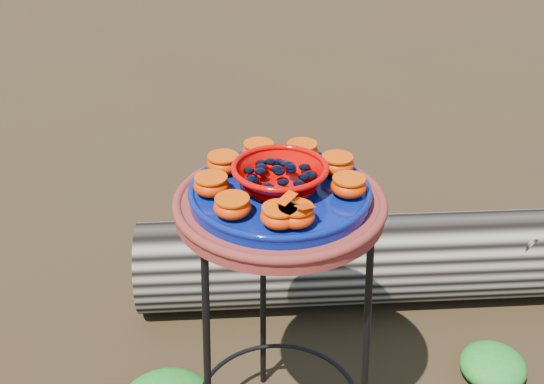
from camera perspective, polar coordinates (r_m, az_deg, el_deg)
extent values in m
cylinder|color=maroon|center=(1.42, 0.66, -1.21)|extent=(0.44, 0.44, 0.04)
cylinder|color=#030C3B|center=(1.40, 0.66, -0.16)|extent=(0.37, 0.37, 0.02)
ellipsoid|color=red|center=(1.27, 2.01, -1.99)|extent=(0.07, 0.07, 0.04)
ellipsoid|color=red|center=(1.37, 6.43, 0.46)|extent=(0.07, 0.07, 0.04)
ellipsoid|color=red|center=(1.46, 5.48, 2.29)|extent=(0.07, 0.07, 0.04)
ellipsoid|color=red|center=(1.51, 2.53, 3.40)|extent=(0.07, 0.07, 0.04)
ellipsoid|color=red|center=(1.51, -1.13, 3.43)|extent=(0.07, 0.07, 0.04)
ellipsoid|color=red|center=(1.46, -4.10, 2.37)|extent=(0.07, 0.07, 0.04)
ellipsoid|color=red|center=(1.37, -5.10, 0.55)|extent=(0.07, 0.07, 0.04)
ellipsoid|color=red|center=(1.30, -3.34, -1.26)|extent=(0.07, 0.07, 0.04)
ellipsoid|color=red|center=(1.27, 0.63, -2.06)|extent=(0.07, 0.07, 0.04)
ellipsoid|color=#196B1D|center=(2.11, 18.01, -13.59)|extent=(0.19, 0.19, 0.10)
ellipsoid|color=#196B1D|center=(2.31, -5.05, -6.59)|extent=(0.33, 0.33, 0.17)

